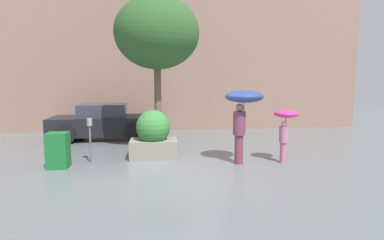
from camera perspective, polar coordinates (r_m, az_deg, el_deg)
ground_plane at (r=7.34m, az=-3.67°, el=-9.78°), size 40.00×40.00×0.00m
building_facade at (r=13.55m, az=-5.13°, el=10.76°), size 18.00×0.30×6.00m
planter_box at (r=8.62m, az=-7.36°, el=-2.89°), size 1.33×0.97×1.37m
person_adult at (r=7.93m, az=9.68°, el=2.76°), size 1.01×1.01×1.94m
person_child at (r=8.34m, az=17.36°, el=-0.38°), size 0.65×0.65×1.42m
parked_car_near at (r=11.92m, az=-16.51°, el=-0.47°), size 3.90×2.07×1.33m
street_tree at (r=9.72m, az=-6.69°, el=16.03°), size 2.64×2.64×4.79m
parking_meter at (r=8.40m, az=-18.90°, el=-1.94°), size 0.14×0.14×1.20m
newspaper_box at (r=8.25m, az=-24.15°, el=-5.29°), size 0.50×0.44×0.90m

